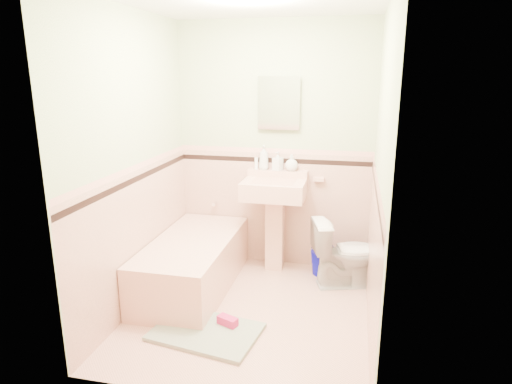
% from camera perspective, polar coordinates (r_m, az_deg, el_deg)
% --- Properties ---
extents(floor, '(2.20, 2.20, 0.00)m').
position_cam_1_polar(floor, '(3.97, -0.82, -15.04)').
color(floor, '#E3AB95').
rests_on(floor, ground).
extents(wall_back, '(2.50, 0.00, 2.50)m').
position_cam_1_polar(wall_back, '(4.57, 2.34, 5.72)').
color(wall_back, '#EFE6C2').
rests_on(wall_back, ground).
extents(wall_front, '(2.50, 0.00, 2.50)m').
position_cam_1_polar(wall_front, '(2.49, -6.81, -2.26)').
color(wall_front, '#EFE6C2').
rests_on(wall_front, ground).
extents(wall_left, '(0.00, 2.50, 2.50)m').
position_cam_1_polar(wall_left, '(3.87, -15.49, 3.48)').
color(wall_left, '#EFE6C2').
rests_on(wall_left, ground).
extents(wall_right, '(0.00, 2.50, 2.50)m').
position_cam_1_polar(wall_right, '(3.43, 15.61, 2.04)').
color(wall_right, '#EFE6C2').
rests_on(wall_right, ground).
extents(wainscot_back, '(2.00, 0.00, 2.00)m').
position_cam_1_polar(wainscot_back, '(4.71, 2.23, -2.14)').
color(wainscot_back, beige).
rests_on(wainscot_back, ground).
extents(wainscot_front, '(2.00, 0.00, 2.00)m').
position_cam_1_polar(wainscot_front, '(2.76, -6.30, -15.18)').
color(wainscot_front, beige).
rests_on(wainscot_front, ground).
extents(wainscot_left, '(0.00, 2.20, 2.20)m').
position_cam_1_polar(wainscot_left, '(4.04, -14.70, -5.60)').
color(wainscot_left, beige).
rests_on(wainscot_left, ground).
extents(wainscot_right, '(0.00, 2.20, 2.20)m').
position_cam_1_polar(wainscot_right, '(3.62, 14.70, -8.02)').
color(wainscot_right, beige).
rests_on(wainscot_right, ground).
extents(accent_back, '(2.00, 0.00, 2.00)m').
position_cam_1_polar(accent_back, '(4.58, 2.28, 4.08)').
color(accent_back, black).
rests_on(accent_back, ground).
extents(accent_front, '(2.00, 0.00, 2.00)m').
position_cam_1_polar(accent_front, '(2.55, -6.59, -4.94)').
color(accent_front, black).
rests_on(accent_front, ground).
extents(accent_left, '(0.00, 2.20, 2.20)m').
position_cam_1_polar(accent_left, '(3.88, -15.12, 1.60)').
color(accent_left, black).
rests_on(accent_left, ground).
extents(accent_right, '(0.00, 2.20, 2.20)m').
position_cam_1_polar(accent_right, '(3.45, 15.16, -0.04)').
color(accent_right, black).
rests_on(accent_right, ground).
extents(cap_back, '(2.00, 0.00, 2.00)m').
position_cam_1_polar(cap_back, '(4.56, 2.30, 5.31)').
color(cap_back, '#E3A290').
rests_on(cap_back, ground).
extents(cap_front, '(2.00, 0.00, 2.00)m').
position_cam_1_polar(cap_front, '(2.52, -6.65, -2.80)').
color(cap_front, '#E3A290').
rests_on(cap_front, ground).
extents(cap_left, '(0.00, 2.20, 2.20)m').
position_cam_1_polar(cap_left, '(3.86, -15.22, 3.04)').
color(cap_left, '#E3A290').
rests_on(cap_left, ground).
extents(cap_right, '(0.00, 2.20, 2.20)m').
position_cam_1_polar(cap_right, '(3.43, 15.28, 1.57)').
color(cap_right, '#E3A290').
rests_on(cap_right, ground).
extents(bathtub, '(0.70, 1.50, 0.45)m').
position_cam_1_polar(bathtub, '(4.31, -8.06, -9.24)').
color(bathtub, '#DEA791').
rests_on(bathtub, floor).
extents(tub_faucet, '(0.04, 0.12, 0.04)m').
position_cam_1_polar(tub_faucet, '(4.81, -5.25, -1.43)').
color(tub_faucet, silver).
rests_on(tub_faucet, wall_back).
extents(sink, '(0.61, 0.50, 0.96)m').
position_cam_1_polar(sink, '(4.52, 2.31, -4.44)').
color(sink, '#DEA791').
rests_on(sink, floor).
extents(sink_faucet, '(0.02, 0.02, 0.10)m').
position_cam_1_polar(sink_faucet, '(4.52, 2.70, 1.74)').
color(sink_faucet, silver).
rests_on(sink_faucet, sink).
extents(medicine_cabinet, '(0.37, 0.04, 0.46)m').
position_cam_1_polar(medicine_cabinet, '(4.48, 2.97, 11.32)').
color(medicine_cabinet, white).
rests_on(medicine_cabinet, wall_back).
extents(soap_dish, '(0.11, 0.06, 0.04)m').
position_cam_1_polar(soap_dish, '(4.53, 8.07, 1.63)').
color(soap_dish, '#DEA791').
rests_on(soap_dish, wall_back).
extents(soap_bottle_left, '(0.12, 0.12, 0.25)m').
position_cam_1_polar(soap_bottle_left, '(4.55, 1.01, 4.45)').
color(soap_bottle_left, '#B2B2B2').
rests_on(soap_bottle_left, sink).
extents(soap_bottle_mid, '(0.11, 0.11, 0.19)m').
position_cam_1_polar(soap_bottle_mid, '(4.53, 2.81, 4.00)').
color(soap_bottle_mid, '#B2B2B2').
rests_on(soap_bottle_mid, sink).
extents(soap_bottle_right, '(0.14, 0.14, 0.16)m').
position_cam_1_polar(soap_bottle_right, '(4.51, 4.58, 3.76)').
color(soap_bottle_right, '#B2B2B2').
rests_on(soap_bottle_right, sink).
extents(tube, '(0.04, 0.04, 0.12)m').
position_cam_1_polar(tube, '(4.58, 0.05, 3.70)').
color(tube, white).
rests_on(tube, sink).
extents(toilet, '(0.72, 0.54, 0.66)m').
position_cam_1_polar(toilet, '(4.36, 11.53, -7.67)').
color(toilet, white).
rests_on(toilet, floor).
extents(bucket, '(0.25, 0.25, 0.24)m').
position_cam_1_polar(bucket, '(4.62, 8.51, -8.96)').
color(bucket, '#0404AE').
rests_on(bucket, floor).
extents(bath_mat, '(0.89, 0.67, 0.03)m').
position_cam_1_polar(bath_mat, '(3.69, -6.43, -17.40)').
color(bath_mat, gray).
rests_on(bath_mat, floor).
extents(shoe, '(0.18, 0.14, 0.07)m').
position_cam_1_polar(shoe, '(3.71, -3.67, -16.16)').
color(shoe, '#BF1E59').
rests_on(shoe, bath_mat).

